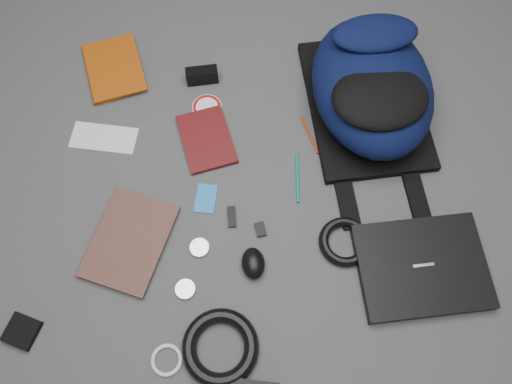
{
  "coord_description": "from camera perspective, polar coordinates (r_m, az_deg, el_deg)",
  "views": [
    {
      "loc": [
        -0.04,
        -0.53,
        1.3
      ],
      "look_at": [
        0.0,
        0.0,
        0.02
      ],
      "focal_mm": 35.0,
      "sensor_mm": 36.0,
      "label": 1
    }
  ],
  "objects": [
    {
      "name": "ground",
      "position": [
        1.41,
        0.0,
        -0.31
      ],
      "size": [
        4.0,
        4.0,
        0.0
      ],
      "primitive_type": "plane",
      "color": "#4F4F51",
      "rests_on": "ground"
    },
    {
      "name": "backpack",
      "position": [
        1.49,
        13.09,
        11.71
      ],
      "size": [
        0.39,
        0.54,
        0.22
      ],
      "primitive_type": null,
      "rotation": [
        0.0,
        0.0,
        0.06
      ],
      "color": "black",
      "rests_on": "ground"
    },
    {
      "name": "laptop",
      "position": [
        1.39,
        18.41,
        -8.11
      ],
      "size": [
        0.34,
        0.27,
        0.03
      ],
      "primitive_type": "cube",
      "rotation": [
        0.0,
        0.0,
        0.04
      ],
      "color": "black",
      "rests_on": "ground"
    },
    {
      "name": "textbook_red",
      "position": [
        1.67,
        -18.71,
        12.53
      ],
      "size": [
        0.21,
        0.26,
        0.02
      ],
      "primitive_type": "imported",
      "rotation": [
        0.0,
        0.0,
        0.23
      ],
      "color": "#983B08",
      "rests_on": "ground"
    },
    {
      "name": "comic_book",
      "position": [
        1.43,
        -17.74,
        -4.2
      ],
      "size": [
        0.28,
        0.32,
        0.02
      ],
      "primitive_type": "imported",
      "rotation": [
        0.0,
        0.0,
        -0.39
      ],
      "color": "#AF4B0C",
      "rests_on": "ground"
    },
    {
      "name": "envelope",
      "position": [
        1.55,
        -16.99,
        5.95
      ],
      "size": [
        0.21,
        0.12,
        0.0
      ],
      "primitive_type": "cube",
      "rotation": [
        0.0,
        0.0,
        -0.2
      ],
      "color": "white",
      "rests_on": "ground"
    },
    {
      "name": "dvd_case",
      "position": [
        1.48,
        -5.68,
        6.0
      ],
      "size": [
        0.18,
        0.22,
        0.02
      ],
      "primitive_type": "cube",
      "rotation": [
        0.0,
        0.0,
        0.22
      ],
      "color": "#450D0E",
      "rests_on": "ground"
    },
    {
      "name": "compact_camera",
      "position": [
        1.58,
        -6.18,
        13.1
      ],
      "size": [
        0.1,
        0.04,
        0.05
      ],
      "primitive_type": "cube",
      "rotation": [
        0.0,
        0.0,
        0.06
      ],
      "color": "black",
      "rests_on": "ground"
    },
    {
      "name": "sticker_disc",
      "position": [
        1.54,
        -5.62,
        9.63
      ],
      "size": [
        0.11,
        0.11,
        0.0
      ],
      "primitive_type": "cylinder",
      "rotation": [
        0.0,
        0.0,
        -0.21
      ],
      "color": "white",
      "rests_on": "ground"
    },
    {
      "name": "pen_teal",
      "position": [
        1.43,
        4.77,
        1.62
      ],
      "size": [
        0.02,
        0.15,
        0.01
      ],
      "primitive_type": "cylinder",
      "rotation": [
        1.57,
        0.0,
        -0.08
      ],
      "color": "#0D7D75",
      "rests_on": "ground"
    },
    {
      "name": "pen_red",
      "position": [
        1.49,
        6.15,
        6.49
      ],
      "size": [
        0.04,
        0.13,
        0.01
      ],
      "primitive_type": "cylinder",
      "rotation": [
        1.57,
        0.0,
        0.27
      ],
      "color": "#B42D0D",
      "rests_on": "ground"
    },
    {
      "name": "id_badge",
      "position": [
        1.41,
        -5.76,
        -0.74
      ],
      "size": [
        0.07,
        0.1,
        0.0
      ],
      "primitive_type": "cube",
      "rotation": [
        0.0,
        0.0,
        -0.19
      ],
      "color": "#1C81D9",
      "rests_on": "ground"
    },
    {
      "name": "usb_black",
      "position": [
        1.38,
        -2.78,
        -2.85
      ],
      "size": [
        0.02,
        0.06,
        0.01
      ],
      "primitive_type": "cube",
      "rotation": [
        0.0,
        0.0,
        0.0
      ],
      "color": "black",
      "rests_on": "ground"
    },
    {
      "name": "key_fob",
      "position": [
        1.36,
        0.5,
        -4.29
      ],
      "size": [
        0.03,
        0.04,
        0.01
      ],
      "primitive_type": "cube",
      "rotation": [
        0.0,
        0.0,
        0.17
      ],
      "color": "black",
      "rests_on": "ground"
    },
    {
      "name": "mouse",
      "position": [
        1.32,
        -0.32,
        -8.14
      ],
      "size": [
        0.07,
        0.09,
        0.04
      ],
      "primitive_type": "ellipsoid",
      "rotation": [
        0.0,
        0.0,
        0.05
      ],
      "color": "black",
      "rests_on": "ground"
    },
    {
      "name": "headphone_left",
      "position": [
        1.36,
        -6.47,
        -6.35
      ],
      "size": [
        0.07,
        0.07,
        0.01
      ],
      "primitive_type": "cylinder",
      "rotation": [
        0.0,
        0.0,
        0.4
      ],
      "color": "silver",
      "rests_on": "ground"
    },
    {
      "name": "headphone_right",
      "position": [
        1.33,
        -8.08,
        -10.95
      ],
      "size": [
        0.06,
        0.06,
        0.01
      ],
      "primitive_type": "cylinder",
      "rotation": [
        0.0,
        0.0,
        -0.12
      ],
      "color": "silver",
      "rests_on": "ground"
    },
    {
      "name": "cable_coil",
      "position": [
        1.37,
        10.09,
        -5.62
      ],
      "size": [
        0.17,
        0.17,
        0.03
      ],
      "primitive_type": "torus",
      "rotation": [
        0.0,
        0.0,
        0.21
      ],
      "color": "black",
      "rests_on": "ground"
    },
    {
      "name": "power_cord_coil",
      "position": [
        1.29,
        -4.09,
        -17.29
      ],
      "size": [
        0.23,
        0.23,
        0.04
      ],
      "primitive_type": "torus",
      "rotation": [
        0.0,
        0.0,
        0.21
      ],
      "color": "black",
      "rests_on": "ground"
    },
    {
      "name": "pouch",
      "position": [
        1.43,
        -25.18,
        -14.2
      ],
      "size": [
        0.1,
        0.1,
        0.02
      ],
      "primitive_type": "cube",
      "rotation": [
        0.0,
        0.0,
        -0.43
      ],
      "color": "black",
      "rests_on": "ground"
    },
    {
      "name": "white_cable_coil",
      "position": [
        1.32,
        -10.18,
        -18.37
      ],
      "size": [
        0.1,
        0.1,
        0.01
      ],
      "primitive_type": "torus",
      "rotation": [
        0.0,
        0.0,
        0.24
      ],
      "color": "white",
      "rests_on": "ground"
    }
  ]
}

